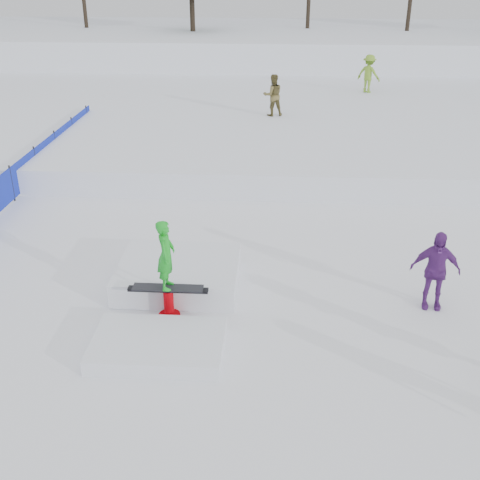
# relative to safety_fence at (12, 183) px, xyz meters

# --- Properties ---
(ground) EXTENTS (120.00, 120.00, 0.00)m
(ground) POSITION_rel_safety_fence_xyz_m (6.50, -6.60, -0.55)
(ground) COLOR white
(snow_berm) EXTENTS (60.00, 14.00, 2.40)m
(snow_berm) POSITION_rel_safety_fence_xyz_m (6.50, 23.40, 0.65)
(snow_berm) COLOR white
(snow_berm) RESTS_ON ground
(snow_midrise) EXTENTS (50.00, 18.00, 0.80)m
(snow_midrise) POSITION_rel_safety_fence_xyz_m (6.50, 9.40, -0.15)
(snow_midrise) COLOR white
(snow_midrise) RESTS_ON ground
(safety_fence) EXTENTS (0.05, 16.00, 1.10)m
(safety_fence) POSITION_rel_safety_fence_xyz_m (0.00, 0.00, 0.00)
(safety_fence) COLOR #1527AC
(safety_fence) RESTS_ON ground
(walker_olive) EXTENTS (0.92, 0.80, 1.62)m
(walker_olive) POSITION_rel_safety_fence_xyz_m (7.55, 7.66, 1.06)
(walker_olive) COLOR brown
(walker_olive) RESTS_ON snow_midrise
(walker_ygreen) EXTENTS (1.26, 1.13, 1.70)m
(walker_ygreen) POSITION_rel_safety_fence_xyz_m (11.90, 12.39, 1.10)
(walker_ygreen) COLOR #75A62A
(walker_ygreen) RESTS_ON snow_midrise
(spectator_purple) EXTENTS (1.03, 0.52, 1.70)m
(spectator_purple) POSITION_rel_safety_fence_xyz_m (11.00, -5.25, 0.30)
(spectator_purple) COLOR #62287D
(spectator_purple) RESTS_ON ground
(jib_rail_feature) EXTENTS (2.60, 4.40, 2.11)m
(jib_rail_feature) POSITION_rel_safety_fence_xyz_m (5.66, -5.41, -0.25)
(jib_rail_feature) COLOR white
(jib_rail_feature) RESTS_ON ground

